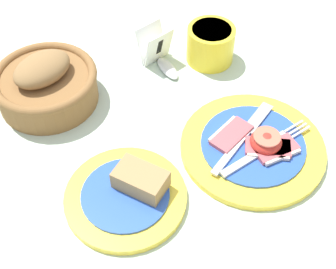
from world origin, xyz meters
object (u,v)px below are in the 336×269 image
at_px(breakfast_plate, 254,146).
at_px(bread_plate, 129,193).
at_px(bread_basket, 46,83).
at_px(number_card, 155,45).
at_px(teaspoon_by_saucer, 174,77).
at_px(sugar_cup, 211,43).

xyz_separation_m(breakfast_plate, bread_plate, (-0.22, 0.02, 0.00)).
distance_m(bread_basket, number_card, 0.22).
relative_size(bread_plate, number_card, 2.55).
height_order(bread_plate, teaspoon_by_saucer, bread_plate).
relative_size(bread_basket, number_card, 2.53).
relative_size(number_card, teaspoon_by_saucer, 0.38).
distance_m(breakfast_plate, bread_basket, 0.38).
height_order(sugar_cup, teaspoon_by_saucer, sugar_cup).
distance_m(breakfast_plate, sugar_cup, 0.24).
bearing_deg(breakfast_plate, bread_plate, 174.95).
relative_size(breakfast_plate, bread_basket, 1.29).
bearing_deg(bread_plate, breakfast_plate, -5.05).
xyz_separation_m(breakfast_plate, teaspoon_by_saucer, (-0.03, 0.22, -0.01)).
relative_size(breakfast_plate, bread_plate, 1.28).
bearing_deg(teaspoon_by_saucer, sugar_cup, -77.66).
xyz_separation_m(number_card, teaspoon_by_saucer, (0.00, -0.07, -0.03)).
xyz_separation_m(bread_basket, number_card, (0.22, -0.00, -0.00)).
relative_size(bread_basket, teaspoon_by_saucer, 0.96).
relative_size(sugar_cup, teaspoon_by_saucer, 0.48).
xyz_separation_m(bread_plate, teaspoon_by_saucer, (0.20, 0.20, -0.01)).
xyz_separation_m(breakfast_plate, number_card, (-0.03, 0.28, 0.03)).
bearing_deg(number_card, bread_basket, 169.45).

